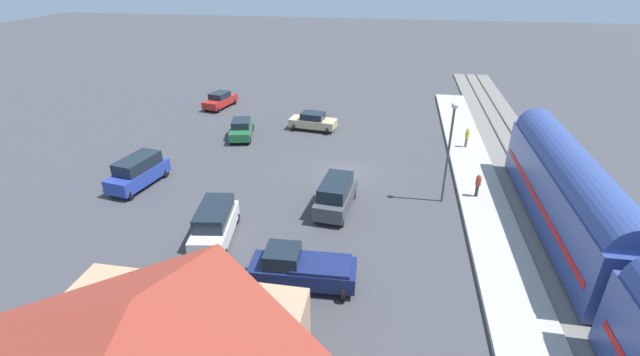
{
  "coord_description": "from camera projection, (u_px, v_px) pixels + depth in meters",
  "views": [
    {
      "loc": [
        -3.39,
        31.16,
        15.15
      ],
      "look_at": [
        1.43,
        3.3,
        1.0
      ],
      "focal_mm": 24.68,
      "sensor_mm": 36.0,
      "label": 1
    }
  ],
  "objects": [
    {
      "name": "sedan_tan",
      "position": [
        313.0,
        121.0,
        43.03
      ],
      "size": [
        4.7,
        2.69,
        1.74
      ],
      "color": "#C6B284",
      "rests_on": "ground"
    },
    {
      "name": "platform",
      "position": [
        476.0,
        180.0,
        33.16
      ],
      "size": [
        3.2,
        46.0,
        0.3
      ],
      "color": "#B7B2A8",
      "rests_on": "ground"
    },
    {
      "name": "pickup_navy",
      "position": [
        301.0,
        269.0,
        22.34
      ],
      "size": [
        5.48,
        2.68,
        2.14
      ],
      "color": "navy",
      "rests_on": "ground"
    },
    {
      "name": "sedan_green",
      "position": [
        241.0,
        129.0,
        41.15
      ],
      "size": [
        2.83,
        4.8,
        1.74
      ],
      "color": "#236638",
      "rests_on": "ground"
    },
    {
      "name": "light_pole_near_platform",
      "position": [
        450.0,
        141.0,
        28.63
      ],
      "size": [
        0.44,
        0.44,
        7.1
      ],
      "color": "#515156",
      "rests_on": "ground"
    },
    {
      "name": "suv_white",
      "position": [
        215.0,
        223.0,
        25.95
      ],
      "size": [
        2.68,
        5.14,
        2.22
      ],
      "color": "white",
      "rests_on": "ground"
    },
    {
      "name": "pedestrian_on_platform",
      "position": [
        478.0,
        184.0,
        30.23
      ],
      "size": [
        0.36,
        0.36,
        1.71
      ],
      "color": "#333338",
      "rests_on": "platform"
    },
    {
      "name": "ground_plane",
      "position": [
        345.0,
        172.0,
        34.76
      ],
      "size": [
        200.0,
        200.0,
        0.0
      ],
      "primitive_type": "plane",
      "color": "#424247"
    },
    {
      "name": "sedan_red",
      "position": [
        220.0,
        100.0,
        49.48
      ],
      "size": [
        2.73,
        4.78,
        1.74
      ],
      "color": "red",
      "rests_on": "ground"
    },
    {
      "name": "pedestrian_waiting_far",
      "position": [
        467.0,
        136.0,
        38.25
      ],
      "size": [
        0.36,
        0.36,
        1.71
      ],
      "color": "brown",
      "rests_on": "platform"
    },
    {
      "name": "suv_charcoal",
      "position": [
        336.0,
        194.0,
        29.11
      ],
      "size": [
        2.42,
        5.07,
        2.22
      ],
      "color": "#47494F",
      "rests_on": "ground"
    },
    {
      "name": "suv_blue",
      "position": [
        138.0,
        171.0,
        32.25
      ],
      "size": [
        2.8,
        5.17,
        2.22
      ],
      "color": "#283D9E",
      "rests_on": "ground"
    },
    {
      "name": "railway_track",
      "position": [
        532.0,
        185.0,
        32.58
      ],
      "size": [
        4.8,
        70.0,
        0.3
      ],
      "color": "slate",
      "rests_on": "ground"
    }
  ]
}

